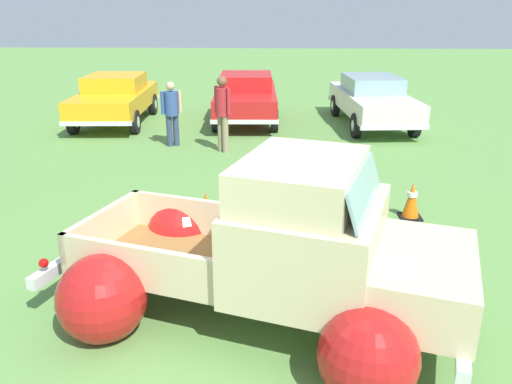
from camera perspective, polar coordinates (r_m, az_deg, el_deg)
ground_plane at (r=6.14m, az=-0.53°, el=-13.22°), size 80.00×80.00×0.00m
vintage_pickup_truck at (r=5.66m, az=3.16°, el=-7.51°), size 4.98×3.76×1.96m
show_car_0 at (r=16.26m, az=-15.38°, el=10.13°), size 2.09×4.42×1.43m
show_car_1 at (r=15.95m, az=-1.10°, el=10.64°), size 1.99×4.46×1.43m
show_car_2 at (r=15.79m, az=12.78°, el=10.06°), size 2.16×4.82×1.43m
spectator_0 at (r=13.15m, az=-9.36°, el=8.98°), size 0.52×0.45×1.62m
spectator_2 at (r=12.41m, az=-3.75°, el=9.19°), size 0.48×0.48×1.83m
lane_cone_0 at (r=8.95m, az=16.92°, el=-0.89°), size 0.36×0.36×0.63m
lane_cone_1 at (r=8.14m, az=-5.55°, el=-2.15°), size 0.36×0.36×0.63m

